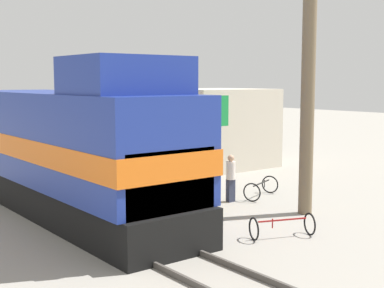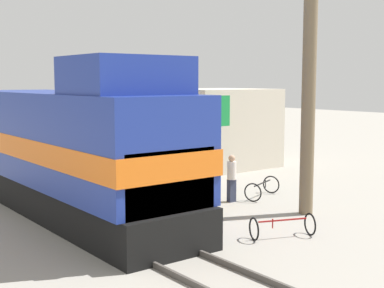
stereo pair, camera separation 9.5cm
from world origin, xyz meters
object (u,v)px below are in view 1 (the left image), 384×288
object	(u,v)px
billboard_sign	(207,118)
person_bystander	(231,176)
utility_pole	(309,44)
vendor_umbrella	(183,155)
locomotive	(75,150)
bicycle_spare	(282,226)
bicycle	(261,188)

from	to	relation	value
billboard_sign	person_bystander	xyz separation A→B (m)	(-1.11, -2.73, -1.99)
utility_pole	billboard_sign	size ratio (longest dim) A/B	2.92
utility_pole	vendor_umbrella	distance (m)	5.79
utility_pole	locomotive	bearing A→B (deg)	144.69
locomotive	person_bystander	world-z (taller)	locomotive
person_bystander	billboard_sign	bearing A→B (deg)	67.96
utility_pole	vendor_umbrella	xyz separation A→B (m)	(-2.56, 3.49, -3.85)
bicycle_spare	bicycle	bearing A→B (deg)	161.88
utility_pole	billboard_sign	xyz separation A→B (m)	(0.28, 5.60, -2.73)
billboard_sign	utility_pole	bearing A→B (deg)	-92.91
locomotive	vendor_umbrella	size ratio (longest dim) A/B	5.31
billboard_sign	bicycle_spare	bearing A→B (deg)	-113.11
locomotive	utility_pole	distance (m)	8.47
utility_pole	vendor_umbrella	size ratio (longest dim) A/B	4.89
locomotive	person_bystander	bearing A→B (deg)	-16.23
vendor_umbrella	billboard_sign	xyz separation A→B (m)	(2.84, 2.11, 1.12)
utility_pole	vendor_umbrella	bearing A→B (deg)	126.26
vendor_umbrella	person_bystander	bearing A→B (deg)	-19.58
locomotive	utility_pole	world-z (taller)	utility_pole
vendor_umbrella	locomotive	bearing A→B (deg)	165.37
vendor_umbrella	person_bystander	world-z (taller)	vendor_umbrella
utility_pole	billboard_sign	world-z (taller)	utility_pole
vendor_umbrella	bicycle	xyz separation A→B (m)	(3.20, -0.76, -1.47)
locomotive	utility_pole	xyz separation A→B (m)	(6.30, -4.46, 3.47)
person_bystander	bicycle	bearing A→B (deg)	-5.58
person_bystander	bicycle_spare	distance (m)	4.79
bicycle	vendor_umbrella	bearing A→B (deg)	54.64
locomotive	bicycle	distance (m)	7.40
billboard_sign	bicycle	xyz separation A→B (m)	(0.36, -2.87, -2.59)
locomotive	vendor_umbrella	distance (m)	3.89
utility_pole	bicycle	size ratio (longest dim) A/B	5.74
bicycle	utility_pole	bearing A→B (deg)	144.65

